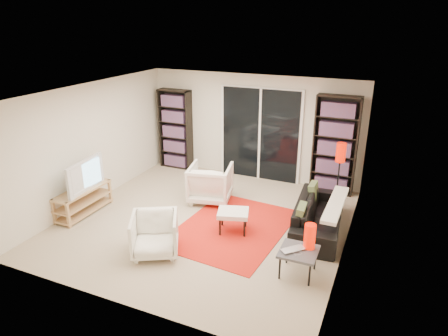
{
  "coord_description": "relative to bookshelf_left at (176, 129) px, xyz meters",
  "views": [
    {
      "loc": [
        2.98,
        -5.9,
        3.58
      ],
      "look_at": [
        0.25,
        0.3,
        1.0
      ],
      "focal_mm": 32.0,
      "sensor_mm": 36.0,
      "label": 1
    }
  ],
  "objects": [
    {
      "name": "floor_lamp",
      "position": [
        4.08,
        -0.81,
        0.06
      ],
      "size": [
        0.2,
        0.2,
        1.36
      ],
      "color": "black",
      "rests_on": "floor"
    },
    {
      "name": "ceiling",
      "position": [
        1.95,
        -2.33,
        1.42
      ],
      "size": [
        5.0,
        5.0,
        0.02
      ],
      "primitive_type": "cube",
      "color": "white",
      "rests_on": "wall_back"
    },
    {
      "name": "floor",
      "position": [
        1.95,
        -2.33,
        -0.98
      ],
      "size": [
        5.0,
        5.0,
        0.0
      ],
      "primitive_type": "plane",
      "color": "tan",
      "rests_on": "ground"
    },
    {
      "name": "laptop",
      "position": [
        3.88,
        -3.3,
        -0.56
      ],
      "size": [
        0.41,
        0.42,
        0.03
      ],
      "primitive_type": "imported",
      "rotation": [
        0.0,
        0.0,
        0.81
      ],
      "color": "silver",
      "rests_on": "side_table"
    },
    {
      "name": "wall_left",
      "position": [
        -0.55,
        -2.33,
        0.22
      ],
      "size": [
        0.02,
        5.0,
        2.4
      ],
      "primitive_type": "cube",
      "color": "beige",
      "rests_on": "ground"
    },
    {
      "name": "bookshelf_right",
      "position": [
        3.85,
        -0.0,
        0.07
      ],
      "size": [
        0.9,
        0.3,
        2.1
      ],
      "color": "black",
      "rests_on": "ground"
    },
    {
      "name": "rug",
      "position": [
        2.52,
        -2.36,
        -0.97
      ],
      "size": [
        1.97,
        2.55,
        0.01
      ],
      "primitive_type": "cube",
      "rotation": [
        0.0,
        0.0,
        -0.08
      ],
      "color": "red",
      "rests_on": "floor"
    },
    {
      "name": "side_table",
      "position": [
        3.92,
        -3.24,
        -0.61
      ],
      "size": [
        0.55,
        0.55,
        0.4
      ],
      "color": "#47474C",
      "rests_on": "floor"
    },
    {
      "name": "sofa",
      "position": [
        3.93,
        -1.8,
        -0.69
      ],
      "size": [
        0.92,
        2.01,
        0.57
      ],
      "primitive_type": "imported",
      "rotation": [
        0.0,
        0.0,
        1.65
      ],
      "color": "black",
      "rests_on": "floor"
    },
    {
      "name": "ottoman",
      "position": [
        2.56,
        -2.46,
        -0.63
      ],
      "size": [
        0.64,
        0.57,
        0.4
      ],
      "color": "white",
      "rests_on": "floor"
    },
    {
      "name": "table_lamp",
      "position": [
        4.03,
        -3.09,
        -0.39
      ],
      "size": [
        0.17,
        0.17,
        0.38
      ],
      "primitive_type": "cylinder",
      "color": "red",
      "rests_on": "side_table"
    },
    {
      "name": "wall_front",
      "position": [
        1.95,
        -4.83,
        0.22
      ],
      "size": [
        5.0,
        0.02,
        2.4
      ],
      "primitive_type": "cube",
      "color": "beige",
      "rests_on": "ground"
    },
    {
      "name": "tv_stand",
      "position": [
        -0.35,
        -2.96,
        -0.71
      ],
      "size": [
        0.4,
        1.24,
        0.5
      ],
      "color": "tan",
      "rests_on": "floor"
    },
    {
      "name": "armchair_back",
      "position": [
        1.64,
        -1.46,
        -0.59
      ],
      "size": [
        0.99,
        1.01,
        0.77
      ],
      "primitive_type": "imported",
      "rotation": [
        0.0,
        0.0,
        3.36
      ],
      "color": "white",
      "rests_on": "floor"
    },
    {
      "name": "sliding_door",
      "position": [
        2.15,
        0.13,
        0.07
      ],
      "size": [
        1.92,
        0.08,
        2.16
      ],
      "color": "white",
      "rests_on": "ground"
    },
    {
      "name": "wall_right",
      "position": [
        4.45,
        -2.33,
        0.22
      ],
      "size": [
        0.02,
        5.0,
        2.4
      ],
      "primitive_type": "cube",
      "color": "beige",
      "rests_on": "ground"
    },
    {
      "name": "bookshelf_left",
      "position": [
        0.0,
        0.0,
        0.0
      ],
      "size": [
        0.8,
        0.3,
        1.95
      ],
      "color": "black",
      "rests_on": "ground"
    },
    {
      "name": "tv",
      "position": [
        -0.33,
        -2.96,
        -0.17
      ],
      "size": [
        0.25,
        1.05,
        0.6
      ],
      "primitive_type": "imported",
      "rotation": [
        0.0,
        0.0,
        1.68
      ],
      "color": "black",
      "rests_on": "tv_stand"
    },
    {
      "name": "wall_back",
      "position": [
        1.95,
        0.17,
        0.22
      ],
      "size": [
        5.0,
        0.02,
        2.4
      ],
      "primitive_type": "cube",
      "color": "beige",
      "rests_on": "ground"
    },
    {
      "name": "armchair_front",
      "position": [
        1.69,
        -3.6,
        -0.64
      ],
      "size": [
        0.98,
        0.99,
        0.67
      ],
      "primitive_type": "imported",
      "rotation": [
        0.0,
        0.0,
        0.5
      ],
      "color": "white",
      "rests_on": "floor"
    }
  ]
}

